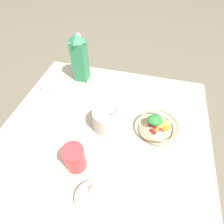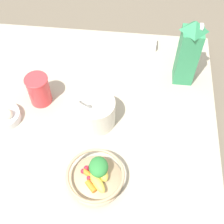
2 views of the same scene
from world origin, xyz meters
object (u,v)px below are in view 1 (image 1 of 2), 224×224
(milk_carton, at_px, (80,58))
(garlic_bowl, at_px, (92,197))
(drinking_cup, at_px, (74,158))
(spice_jar, at_px, (47,86))
(fruit_bowl, at_px, (158,126))
(yogurt_tub, at_px, (108,118))

(milk_carton, relative_size, garlic_bowl, 2.44)
(drinking_cup, relative_size, garlic_bowl, 1.05)
(milk_carton, xyz_separation_m, garlic_bowl, (-0.28, 0.66, -0.13))
(spice_jar, bearing_deg, fruit_bowl, 167.17)
(milk_carton, bearing_deg, yogurt_tub, 127.90)
(milk_carton, relative_size, yogurt_tub, 1.38)
(fruit_bowl, xyz_separation_m, milk_carton, (0.49, -0.29, 0.11))
(spice_jar, distance_m, garlic_bowl, 0.69)
(milk_carton, height_order, spice_jar, milk_carton)
(yogurt_tub, distance_m, drinking_cup, 0.24)
(fruit_bowl, bearing_deg, yogurt_tub, 7.73)
(yogurt_tub, xyz_separation_m, drinking_cup, (0.07, 0.23, 0.00))
(spice_jar, height_order, garlic_bowl, garlic_bowl)
(drinking_cup, height_order, spice_jar, drinking_cup)
(yogurt_tub, bearing_deg, milk_carton, -52.10)
(fruit_bowl, height_order, spice_jar, fruit_bowl)
(fruit_bowl, height_order, garlic_bowl, fruit_bowl)
(milk_carton, xyz_separation_m, drinking_cup, (-0.18, 0.55, -0.08))
(milk_carton, distance_m, drinking_cup, 0.58)
(drinking_cup, relative_size, spice_jar, 2.24)
(yogurt_tub, distance_m, garlic_bowl, 0.34)
(fruit_bowl, relative_size, yogurt_tub, 0.90)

